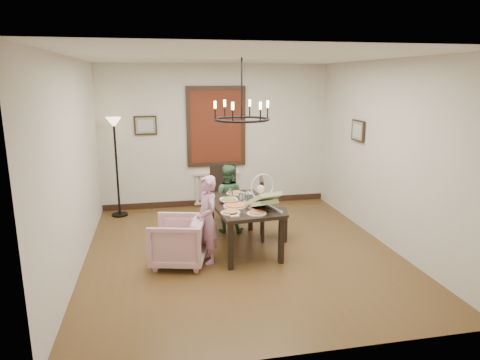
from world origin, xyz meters
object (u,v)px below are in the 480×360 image
object	(u,v)px
dining_table	(242,208)
chair_far	(222,195)
baby_bouncer	(263,198)
armchair	(178,241)
drinking_glass	(241,198)
chair_right	(274,209)
seated_man	(227,204)
floor_lamp	(117,169)
elderly_woman	(207,227)

from	to	relation	value
dining_table	chair_far	distance (m)	1.17
dining_table	baby_bouncer	bearing A→B (deg)	-64.41
armchair	drinking_glass	distance (m)	1.15
chair_far	chair_right	size ratio (longest dim) A/B	1.07
seated_man	chair_far	bearing A→B (deg)	-70.29
baby_bouncer	floor_lamp	xyz separation A→B (m)	(-2.17, 2.38, 0.02)
elderly_woman	drinking_glass	xyz separation A→B (m)	(0.56, 0.42, 0.27)
armchair	elderly_woman	world-z (taller)	elderly_woman
floor_lamp	drinking_glass	bearing A→B (deg)	-45.42
dining_table	armchair	bearing A→B (deg)	-162.97
dining_table	chair_far	world-z (taller)	chair_far
dining_table	elderly_woman	world-z (taller)	elderly_woman
drinking_glass	chair_right	bearing A→B (deg)	23.35
drinking_glass	floor_lamp	bearing A→B (deg)	134.58
elderly_woman	baby_bouncer	bearing A→B (deg)	76.13
drinking_glass	baby_bouncer	bearing A→B (deg)	-60.74
chair_far	elderly_woman	bearing A→B (deg)	-89.87
seated_man	baby_bouncer	size ratio (longest dim) A/B	1.74
chair_right	floor_lamp	distance (m)	3.07
dining_table	chair_far	xyz separation A→B (m)	(-0.12, 1.16, -0.09)
elderly_woman	seated_man	world-z (taller)	elderly_woman
seated_man	baby_bouncer	distance (m)	1.27
chair_far	baby_bouncer	bearing A→B (deg)	-61.19
seated_man	drinking_glass	xyz separation A→B (m)	(0.08, -0.74, 0.31)
armchair	floor_lamp	bearing A→B (deg)	-143.92
chair_far	floor_lamp	xyz separation A→B (m)	(-1.82, 0.83, 0.37)
drinking_glass	chair_far	bearing A→B (deg)	95.87
dining_table	elderly_woman	bearing A→B (deg)	-150.80
armchair	chair_far	bearing A→B (deg)	165.49
dining_table	armchair	size ratio (longest dim) A/B	2.15
elderly_woman	floor_lamp	distance (m)	2.77
seated_man	dining_table	bearing A→B (deg)	111.54
elderly_woman	drinking_glass	world-z (taller)	elderly_woman
chair_right	elderly_woman	size ratio (longest dim) A/B	0.98
chair_far	seated_man	size ratio (longest dim) A/B	1.13
chair_right	elderly_woman	world-z (taller)	elderly_woman
dining_table	chair_far	bearing A→B (deg)	90.68
chair_far	armchair	world-z (taller)	chair_far
dining_table	drinking_glass	distance (m)	0.16
seated_man	floor_lamp	xyz separation A→B (m)	(-1.85, 1.22, 0.43)
baby_bouncer	chair_right	bearing A→B (deg)	47.07
chair_right	baby_bouncer	xyz separation A→B (m)	(-0.35, -0.67, 0.38)
seated_man	floor_lamp	size ratio (longest dim) A/B	0.53
drinking_glass	floor_lamp	distance (m)	2.76
baby_bouncer	floor_lamp	size ratio (longest dim) A/B	0.30
dining_table	drinking_glass	size ratio (longest dim) A/B	10.93
dining_table	seated_man	distance (m)	0.79
chair_far	seated_man	distance (m)	0.40
chair_far	elderly_woman	size ratio (longest dim) A/B	1.04
elderly_woman	seated_man	xyz separation A→B (m)	(0.48, 1.16, -0.04)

